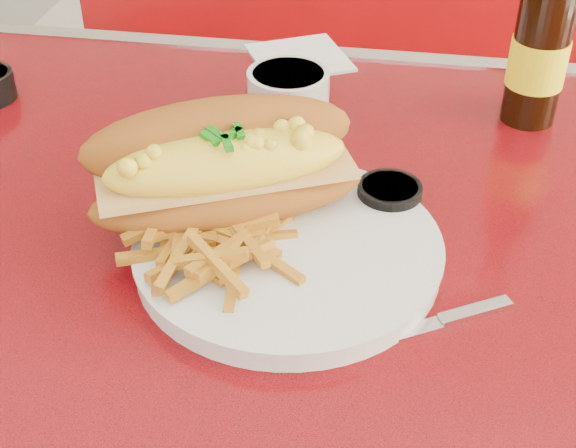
% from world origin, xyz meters
% --- Properties ---
extents(diner_table, '(1.23, 0.83, 0.77)m').
position_xyz_m(diner_table, '(0.00, 0.00, 0.61)').
color(diner_table, red).
rests_on(diner_table, ground).
extents(booth_bench_far, '(1.20, 0.51, 0.90)m').
position_xyz_m(booth_bench_far, '(0.00, 0.81, 0.29)').
color(booth_bench_far, maroon).
rests_on(booth_bench_far, ground).
extents(dinner_plate, '(0.35, 0.35, 0.02)m').
position_xyz_m(dinner_plate, '(0.01, -0.03, 0.78)').
color(dinner_plate, silver).
rests_on(dinner_plate, diner_table).
extents(mac_hoagie, '(0.28, 0.21, 0.11)m').
position_xyz_m(mac_hoagie, '(-0.05, 0.01, 0.84)').
color(mac_hoagie, '#985318').
rests_on(mac_hoagie, dinner_plate).
extents(fries_pile, '(0.14, 0.13, 0.03)m').
position_xyz_m(fries_pile, '(-0.05, -0.06, 0.80)').
color(fries_pile, orange).
rests_on(fries_pile, dinner_plate).
extents(fork, '(0.09, 0.13, 0.00)m').
position_xyz_m(fork, '(-0.01, -0.04, 0.79)').
color(fork, silver).
rests_on(fork, dinner_plate).
extents(gravy_ramekin, '(0.11, 0.11, 0.05)m').
position_xyz_m(gravy_ramekin, '(-0.03, 0.23, 0.80)').
color(gravy_ramekin, silver).
rests_on(gravy_ramekin, diner_table).
extents(sauce_cup_right, '(0.07, 0.07, 0.03)m').
position_xyz_m(sauce_cup_right, '(0.09, 0.05, 0.79)').
color(sauce_cup_right, black).
rests_on(sauce_cup_right, diner_table).
extents(beer_bottle, '(0.08, 0.08, 0.25)m').
position_xyz_m(beer_bottle, '(0.24, 0.26, 0.86)').
color(beer_bottle, black).
rests_on(beer_bottle, diner_table).
extents(knife, '(0.16, 0.10, 0.01)m').
position_xyz_m(knife, '(0.14, -0.10, 0.77)').
color(knife, silver).
rests_on(knife, diner_table).
extents(paper_napkin, '(0.16, 0.16, 0.00)m').
position_xyz_m(paper_napkin, '(-0.04, 0.37, 0.77)').
color(paper_napkin, white).
rests_on(paper_napkin, diner_table).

